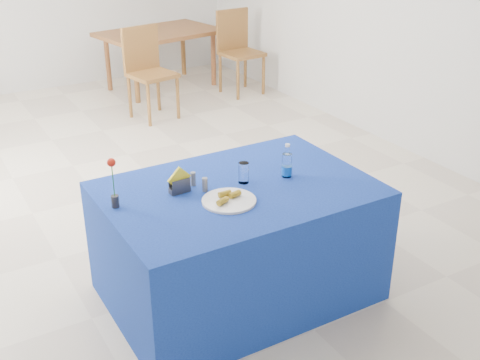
# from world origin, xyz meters

# --- Properties ---
(floor) EXTENTS (7.00, 7.00, 0.00)m
(floor) POSITION_xyz_m (0.00, 0.00, 0.00)
(floor) COLOR beige
(floor) RESTS_ON ground
(plate) EXTENTS (0.31, 0.31, 0.01)m
(plate) POSITION_xyz_m (-0.34, -1.91, 0.77)
(plate) COLOR silver
(plate) RESTS_ON blue_table
(drinking_glass) EXTENTS (0.06, 0.06, 0.13)m
(drinking_glass) POSITION_xyz_m (-0.14, -1.73, 0.82)
(drinking_glass) COLOR white
(drinking_glass) RESTS_ON blue_table
(salt_shaker) EXTENTS (0.03, 0.03, 0.08)m
(salt_shaker) POSITION_xyz_m (-0.39, -1.72, 0.80)
(salt_shaker) COLOR slate
(salt_shaker) RESTS_ON blue_table
(pepper_shaker) EXTENTS (0.03, 0.03, 0.08)m
(pepper_shaker) POSITION_xyz_m (-0.42, -1.61, 0.80)
(pepper_shaker) COLOR slate
(pepper_shaker) RESTS_ON blue_table
(blue_table) EXTENTS (1.60, 1.10, 0.76)m
(blue_table) POSITION_xyz_m (-0.20, -1.77, 0.38)
(blue_table) COLOR navy
(blue_table) RESTS_ON floor
(water_bottle) EXTENTS (0.07, 0.07, 0.21)m
(water_bottle) POSITION_xyz_m (0.14, -1.79, 0.83)
(water_bottle) COLOR white
(water_bottle) RESTS_ON blue_table
(napkin_holder) EXTENTS (0.15, 0.06, 0.16)m
(napkin_holder) POSITION_xyz_m (-0.53, -1.65, 0.81)
(napkin_holder) COLOR #36363B
(napkin_holder) RESTS_ON blue_table
(rose_vase) EXTENTS (0.05, 0.05, 0.30)m
(rose_vase) POSITION_xyz_m (-0.92, -1.64, 0.90)
(rose_vase) COLOR #252429
(rose_vase) RESTS_ON blue_table
(oak_table) EXTENTS (1.65, 1.21, 0.76)m
(oak_table) POSITION_xyz_m (1.24, 2.75, 0.68)
(oak_table) COLOR brown
(oak_table) RESTS_ON floor
(chair_bg_left) EXTENTS (0.54, 0.54, 1.03)m
(chair_bg_left) POSITION_xyz_m (0.65, 1.75, 0.59)
(chair_bg_left) COLOR brown
(chair_bg_left) RESTS_ON floor
(chair_bg_right) EXTENTS (0.51, 0.51, 1.05)m
(chair_bg_right) POSITION_xyz_m (2.02, 2.09, 0.60)
(chair_bg_right) COLOR brown
(chair_bg_right) RESTS_ON floor
(banana_pieces) EXTENTS (0.18, 0.12, 0.03)m
(banana_pieces) POSITION_xyz_m (-0.34, -1.90, 0.79)
(banana_pieces) COLOR yellow
(banana_pieces) RESTS_ON plate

